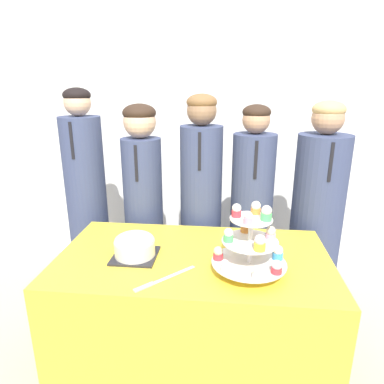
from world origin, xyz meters
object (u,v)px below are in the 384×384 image
cake_knife (155,283)px  student_0 (88,213)px  student_2 (201,219)px  student_4 (315,228)px  round_cake (135,245)px  student_3 (250,226)px  cupcake_stand (251,243)px  student_1 (144,218)px

cake_knife → student_0: student_0 is taller
student_2 → student_4: bearing=0.0°
round_cake → student_2: bearing=65.7°
round_cake → student_3: student_3 is taller
student_0 → round_cake: bearing=-51.1°
cupcake_stand → student_3: bearing=86.1°
student_0 → student_1: 0.38m
student_0 → student_1: size_ratio=1.06×
student_1 → student_2: bearing=0.0°
round_cake → student_4: 1.17m
cupcake_stand → student_4: size_ratio=0.22×
cupcake_stand → student_1: (-0.65, 0.69, -0.18)m
cupcake_stand → student_1: student_1 is taller
student_1 → cupcake_stand: bearing=-46.8°
student_1 → student_4: (1.10, 0.00, -0.03)m
student_4 → round_cake: bearing=-148.8°
student_4 → student_0: bearing=-180.0°
cake_knife → cupcake_stand: (0.40, 0.13, 0.14)m
student_1 → student_3: (0.70, -0.00, -0.03)m
student_1 → student_3: bearing=-0.0°
cupcake_stand → student_0: size_ratio=0.21×
student_1 → student_0: bearing=180.0°
cake_knife → student_0: (-0.63, 0.82, -0.02)m
cupcake_stand → student_4: 0.85m
student_3 → student_4: (0.40, 0.00, 0.00)m
cupcake_stand → student_2: 0.76m
cupcake_stand → student_4: bearing=56.9°
student_1 → student_2: size_ratio=0.96×
student_2 → student_3: student_2 is taller
cake_knife → student_4: student_4 is taller
student_0 → student_2: student_0 is taller
cupcake_stand → cake_knife: bearing=-162.3°
round_cake → student_0: student_0 is taller
round_cake → cupcake_stand: size_ratio=0.64×
cake_knife → student_4: 1.18m
cake_knife → student_0: size_ratio=0.15×
student_3 → round_cake: bearing=-134.5°
round_cake → student_1: size_ratio=0.14×
student_2 → student_4: 0.72m
round_cake → cupcake_stand: (0.54, -0.09, 0.08)m
student_3 → cake_knife: bearing=-118.6°
student_2 → student_1: bearing=-180.0°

